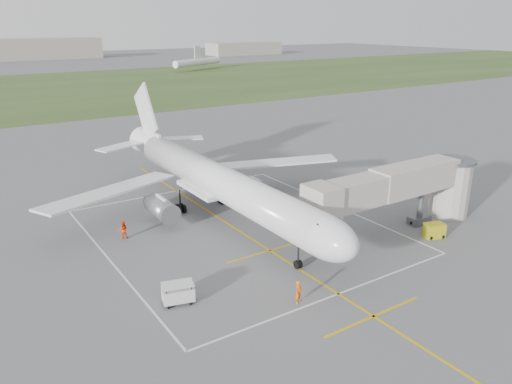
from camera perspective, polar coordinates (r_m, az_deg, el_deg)
ground at (r=57.70m, az=-4.09°, el=-3.09°), size 700.00×700.00×0.00m
grass_strip at (r=180.00m, az=-25.27°, el=10.30°), size 700.00×120.00×0.02m
apron_markings at (r=53.08m, az=-0.98°, el=-5.05°), size 28.20×60.00×0.01m
airliner at (r=56.83m, az=-4.56°, el=1.26°), size 38.93×46.75×13.52m
jet_bridge at (r=55.92m, az=17.11°, el=0.54°), size 23.40×5.00×7.20m
gpu_unit at (r=55.79m, az=19.70°, el=-4.17°), size 2.35×1.96×1.52m
baggage_cart at (r=41.35m, az=-8.90°, el=-11.36°), size 2.80×2.09×1.74m
ramp_worker_nose at (r=41.02m, az=4.89°, el=-11.33°), size 0.82×0.69×1.93m
ramp_worker_wing at (r=54.04m, az=-14.92°, el=-4.19°), size 1.14×1.02×1.91m
distant_aircraft at (r=209.93m, az=-25.67°, el=12.23°), size 183.75×36.06×8.85m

